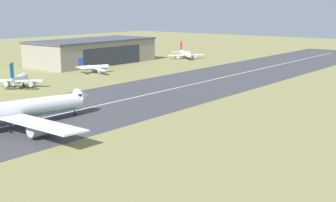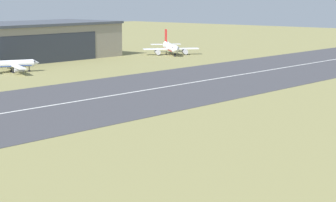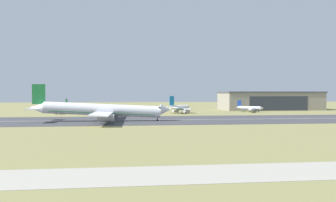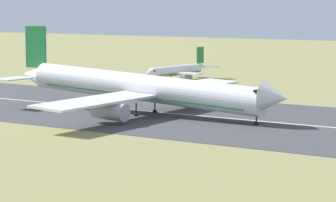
{
  "view_description": "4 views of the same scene",
  "coord_description": "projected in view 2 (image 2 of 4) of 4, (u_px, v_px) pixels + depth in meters",
  "views": [
    {
      "loc": [
        -99.49,
        22.03,
        30.66
      ],
      "look_at": [
        -9.36,
        91.91,
        7.58
      ],
      "focal_mm": 50.0,
      "sensor_mm": 36.0,
      "label": 1
    },
    {
      "loc": [
        -65.5,
        22.03,
        22.79
      ],
      "look_at": [
        -1.43,
        76.5,
        9.16
      ],
      "focal_mm": 70.0,
      "sensor_mm": 36.0,
      "label": 2
    },
    {
      "loc": [
        -23.95,
        -17.81,
        11.97
      ],
      "look_at": [
        -10.99,
        93.97,
        9.3
      ],
      "focal_mm": 35.0,
      "sensor_mm": 36.0,
      "label": 3
    },
    {
      "loc": [
        46.68,
        4.58,
        20.21
      ],
      "look_at": [
        -2.66,
        81.48,
        9.04
      ],
      "focal_mm": 85.0,
      "sensor_mm": 36.0,
      "label": 4
    }
  ],
  "objects": [
    {
      "name": "airplane_parked_east",
      "position": [
        171.0,
        48.0,
        252.74
      ],
      "size": [
        21.76,
        23.19,
        9.34
      ],
      "color": "silver",
      "rests_on": "ground_plane"
    },
    {
      "name": "hangar_building",
      "position": [
        22.0,
        41.0,
        230.92
      ],
      "size": [
        70.69,
        31.61,
        13.19
      ],
      "color": "gray",
      "rests_on": "ground_plane"
    },
    {
      "name": "airplane_parked_centre",
      "position": [
        12.0,
        64.0,
        194.38
      ],
      "size": [
        17.39,
        22.02,
        7.47
      ],
      "color": "white",
      "rests_on": "ground_plane"
    },
    {
      "name": "ground_plane",
      "position": [
        255.0,
        184.0,
        79.65
      ],
      "size": [
        719.46,
        719.46,
        0.0
      ],
      "primitive_type": "plane",
      "color": "olive"
    }
  ]
}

